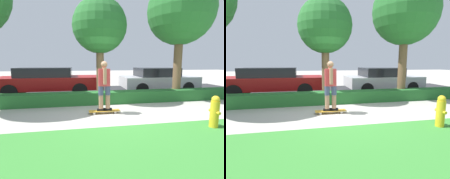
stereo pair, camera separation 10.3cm
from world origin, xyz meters
TOP-DOWN VIEW (x-y plane):
  - ground_plane at (0.00, 0.00)m, footprint 60.00×60.00m
  - grass_lawn_strip at (0.00, -3.00)m, footprint 16.77×4.00m
  - street_asphalt at (0.00, 4.20)m, footprint 16.77×5.00m
  - hedge_row at (0.00, 1.60)m, footprint 16.77×0.60m
  - skateboard at (-0.53, 0.23)m, footprint 0.99×0.24m
  - skater_person at (-0.53, 0.23)m, footprint 0.48×0.40m
  - tree_mid at (-0.44, 2.03)m, footprint 2.17×2.17m
  - tree_far at (2.89, 1.81)m, footprint 2.73×2.73m
  - parked_car_front at (-2.79, 3.73)m, footprint 4.76×1.90m
  - parked_car_middle at (2.90, 3.75)m, footprint 4.00×2.02m
  - fire_hydrant at (1.99, -1.50)m, footprint 0.21×0.33m

SIDE VIEW (x-z plane):
  - ground_plane at x=0.00m, z-range 0.00..0.00m
  - street_asphalt at x=0.00m, z-range 0.00..0.01m
  - grass_lawn_strip at x=0.00m, z-range 0.00..0.01m
  - skateboard at x=-0.53m, z-range 0.03..0.12m
  - hedge_row at x=0.00m, z-range 0.00..0.47m
  - fire_hydrant at x=1.99m, z-range 0.00..0.81m
  - parked_car_middle at x=2.90m, z-range 0.04..1.37m
  - parked_car_front at x=-2.79m, z-range 0.06..1.43m
  - skater_person at x=-0.53m, z-range 0.14..1.71m
  - tree_mid at x=-0.44m, z-range 0.95..5.09m
  - tree_far at x=2.89m, z-range 1.13..6.21m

